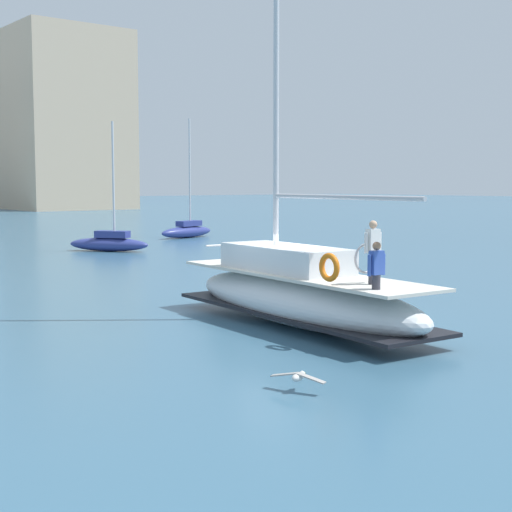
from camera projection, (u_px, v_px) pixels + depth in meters
The scene contains 5 objects.
ground_plane at pixel (286, 320), 21.84m from camera, with size 400.00×400.00×0.00m, color #38607A.
main_sailboat at pixel (299, 293), 20.99m from camera, with size 3.14×9.76×14.06m.
moored_sloop_near at pixel (109, 242), 44.10m from camera, with size 3.89×4.67×7.53m.
moored_sloop_far at pixel (187, 230), 55.29m from camera, with size 5.30×2.48×8.69m.
seagull at pixel (298, 377), 14.30m from camera, with size 0.55×1.10×0.17m.
Camera 1 is at (-14.11, -16.34, 3.94)m, focal length 52.90 mm.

